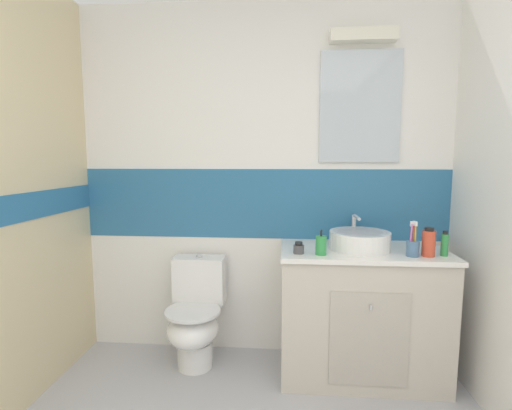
% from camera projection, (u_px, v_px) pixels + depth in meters
% --- Properties ---
extents(wall_back_tiled, '(3.20, 0.20, 2.50)m').
position_uv_depth(wall_back_tiled, '(265.00, 181.00, 2.74)').
color(wall_back_tiled, white).
rests_on(wall_back_tiled, ground_plane).
extents(vanity_cabinet, '(1.05, 0.57, 0.85)m').
position_uv_depth(vanity_cabinet, '(361.00, 312.00, 2.47)').
color(vanity_cabinet, beige).
rests_on(vanity_cabinet, ground_plane).
extents(sink_basin, '(0.38, 0.42, 0.20)m').
position_uv_depth(sink_basin, '(360.00, 240.00, 2.40)').
color(sink_basin, white).
rests_on(sink_basin, vanity_cabinet).
extents(toilet, '(0.37, 0.50, 0.74)m').
position_uv_depth(toilet, '(196.00, 316.00, 2.59)').
color(toilet, white).
rests_on(toilet, ground_plane).
extents(toothbrush_cup, '(0.07, 0.07, 0.21)m').
position_uv_depth(toothbrush_cup, '(413.00, 247.00, 2.23)').
color(toothbrush_cup, '#4C7299').
rests_on(toothbrush_cup, vanity_cabinet).
extents(soap_dispenser, '(0.07, 0.07, 0.16)m').
position_uv_depth(soap_dispenser, '(321.00, 245.00, 2.26)').
color(soap_dispenser, green).
rests_on(soap_dispenser, vanity_cabinet).
extents(mouthwash_bottle, '(0.08, 0.08, 0.17)m').
position_uv_depth(mouthwash_bottle, '(429.00, 243.00, 2.23)').
color(mouthwash_bottle, '#D84C33').
rests_on(mouthwash_bottle, vanity_cabinet).
extents(hair_gel_jar, '(0.07, 0.07, 0.07)m').
position_uv_depth(hair_gel_jar, '(299.00, 248.00, 2.30)').
color(hair_gel_jar, '#4C4C51').
rests_on(hair_gel_jar, vanity_cabinet).
extents(deodorant_spray_can, '(0.04, 0.04, 0.15)m').
position_uv_depth(deodorant_spray_can, '(445.00, 244.00, 2.23)').
color(deodorant_spray_can, green).
rests_on(deodorant_spray_can, vanity_cabinet).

